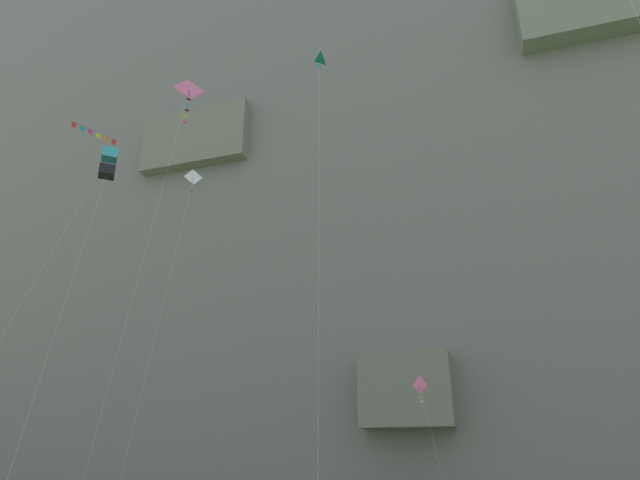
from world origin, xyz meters
name	(u,v)px	position (x,y,z in m)	size (l,w,h in m)	color
cliff_face	(409,162)	(0.00, 64.29, 41.13)	(180.00, 30.67, 82.27)	slate
kite_banner_upper_mid	(82,162)	(-19.18, 25.51, 22.35)	(3.84, 6.68, 25.27)	black
kite_diamond_mid_center	(187,96)	(-12.23, 27.58, 28.26)	(2.90, 3.84, 30.09)	pink
kite_box_far_left	(108,164)	(-17.20, 25.98, 22.16)	(2.83, 6.22, 23.27)	#38B2D1
kite_delta_mid_right	(315,94)	(-0.44, 23.41, 22.54)	(1.54, 3.19, 25.01)	teal
kite_diamond_far_right	(421,390)	(2.84, 37.84, 6.76)	(2.04, 2.18, 7.80)	pink
kite_diamond_high_right	(190,192)	(-13.58, 31.35, 21.91)	(3.15, 1.47, 24.12)	white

